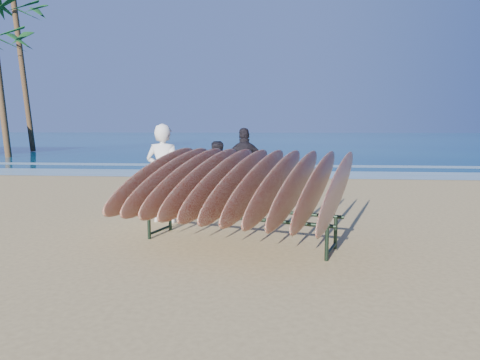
% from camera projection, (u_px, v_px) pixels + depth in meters
% --- Properties ---
extents(ground, '(120.00, 120.00, 0.00)m').
position_uv_depth(ground, '(236.00, 247.00, 6.66)').
color(ground, tan).
rests_on(ground, ground).
extents(ocean, '(160.00, 160.00, 0.00)m').
position_uv_depth(ocean, '(273.00, 138.00, 61.00)').
color(ocean, navy).
rests_on(ocean, ground).
extents(foam_near, '(160.00, 160.00, 0.00)m').
position_uv_depth(foam_near, '(261.00, 174.00, 16.54)').
color(foam_near, white).
rests_on(foam_near, ground).
extents(foam_far, '(160.00, 160.00, 0.00)m').
position_uv_depth(foam_far, '(264.00, 166.00, 20.00)').
color(foam_far, white).
rests_on(foam_far, ground).
extents(surfboard_rack, '(3.90, 3.71, 1.64)m').
position_uv_depth(surfboard_rack, '(238.00, 183.00, 6.73)').
color(surfboard_rack, black).
rests_on(surfboard_rack, ground).
extents(person_white, '(0.75, 0.54, 1.91)m').
position_uv_depth(person_white, '(164.00, 173.00, 8.28)').
color(person_white, silver).
rests_on(person_white, ground).
extents(person_dark_a, '(0.94, 0.89, 1.53)m').
position_uv_depth(person_dark_a, '(219.00, 175.00, 9.77)').
color(person_dark_a, black).
rests_on(person_dark_a, ground).
extents(person_dark_b, '(1.14, 0.67, 1.82)m').
position_uv_depth(person_dark_b, '(245.00, 165.00, 10.42)').
color(person_dark_b, black).
rests_on(person_dark_b, ground).
extents(palm_right, '(5.20, 5.20, 10.39)m').
position_uv_depth(palm_right, '(19.00, 12.00, 28.89)').
color(palm_right, brown).
rests_on(palm_right, ground).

